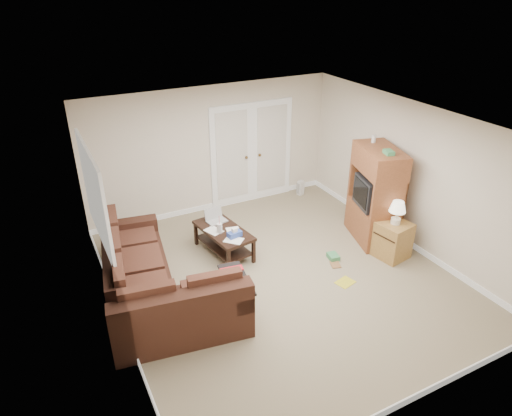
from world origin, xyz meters
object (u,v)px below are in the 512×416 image
coffee_table (223,240)px  side_cabinet (393,237)px  tv_armoire (375,195)px  sectional_sofa (154,286)px

coffee_table → side_cabinet: bearing=-38.1°
tv_armoire → coffee_table: bearing=180.0°
sectional_sofa → tv_armoire: size_ratio=1.62×
coffee_table → side_cabinet: 2.86m
sectional_sofa → tv_armoire: 4.06m
tv_armoire → side_cabinet: tv_armoire is taller
sectional_sofa → side_cabinet: bearing=0.5°
coffee_table → side_cabinet: (2.49, -1.41, 0.12)m
sectional_sofa → side_cabinet: 3.97m
sectional_sofa → coffee_table: bearing=39.1°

